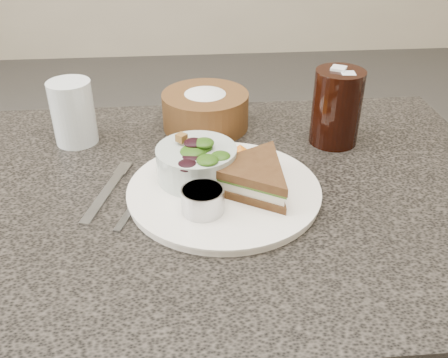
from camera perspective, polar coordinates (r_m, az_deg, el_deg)
dining_table at (r=1.08m, az=-0.72°, el=-18.05°), size 1.00×0.70×0.75m
dinner_plate at (r=0.81m, az=-0.00°, el=-1.41°), size 0.31×0.31×0.01m
sandwich at (r=0.79m, az=3.19°, el=0.23°), size 0.24×0.24×0.05m
salad_bowl at (r=0.81m, az=-3.16°, el=2.45°), size 0.17×0.17×0.08m
dressing_ramekin at (r=0.74m, az=-2.44°, el=-2.46°), size 0.07×0.07×0.04m
orange_wedge at (r=0.88m, az=1.86°, el=3.16°), size 0.09×0.09×0.03m
fork at (r=0.83m, az=-13.45°, el=-1.72°), size 0.06×0.16×0.00m
knife at (r=0.81m, az=-9.77°, el=-2.27°), size 0.06×0.17×0.00m
bread_basket at (r=1.01m, az=-2.15°, el=8.51°), size 0.22×0.22×0.10m
cola_glass at (r=0.96m, az=12.78°, el=8.31°), size 0.10×0.10×0.15m
water_glass at (r=0.99m, az=-16.87°, el=7.28°), size 0.09×0.09×0.12m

